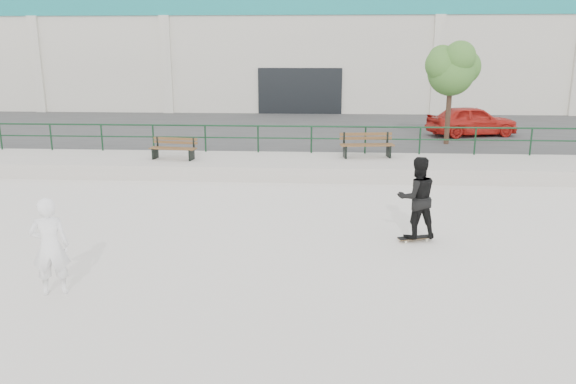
# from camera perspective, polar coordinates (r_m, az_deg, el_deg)

# --- Properties ---
(ground) EXTENTS (120.00, 120.00, 0.00)m
(ground) POSITION_cam_1_polar(r_m,az_deg,el_deg) (10.93, -4.31, -8.79)
(ground) COLOR silver
(ground) RESTS_ON ground
(ledge) EXTENTS (30.00, 3.00, 0.50)m
(ledge) POSITION_cam_1_polar(r_m,az_deg,el_deg) (19.92, -0.60, 2.64)
(ledge) COLOR #B4AFA4
(ledge) RESTS_ON ground
(parking_strip) EXTENTS (60.00, 14.00, 0.50)m
(parking_strip) POSITION_cam_1_polar(r_m,az_deg,el_deg) (28.28, 0.68, 6.13)
(parking_strip) COLOR #383838
(parking_strip) RESTS_ON ground
(railing) EXTENTS (28.00, 0.06, 1.03)m
(railing) POSITION_cam_1_polar(r_m,az_deg,el_deg) (21.02, -0.35, 6.01)
(railing) COLOR #14371F
(railing) RESTS_ON ledge
(commercial_building) EXTENTS (44.20, 16.33, 8.00)m
(commercial_building) POSITION_cam_1_polar(r_m,az_deg,el_deg) (41.97, 1.72, 14.72)
(commercial_building) COLOR silver
(commercial_building) RESTS_ON ground
(bench_left) EXTENTS (1.70, 0.71, 0.76)m
(bench_left) POSITION_cam_1_polar(r_m,az_deg,el_deg) (20.24, -11.54, 4.35)
(bench_left) COLOR #53361C
(bench_left) RESTS_ON ledge
(bench_right) EXTENTS (1.96, 0.78, 0.88)m
(bench_right) POSITION_cam_1_polar(r_m,az_deg,el_deg) (20.40, 8.00, 4.74)
(bench_right) COLOR #53361C
(bench_right) RESTS_ON ledge
(tree) EXTENTS (2.31, 2.05, 4.11)m
(tree) POSITION_cam_1_polar(r_m,az_deg,el_deg) (23.77, 16.33, 12.07)
(tree) COLOR #4B3325
(tree) RESTS_ON parking_strip
(red_car) EXTENTS (4.22, 2.49, 1.35)m
(red_car) POSITION_cam_1_polar(r_m,az_deg,el_deg) (26.56, 18.17, 6.90)
(red_car) COLOR red
(red_car) RESTS_ON parking_strip
(skateboard) EXTENTS (0.80, 0.43, 0.09)m
(skateboard) POSITION_cam_1_polar(r_m,az_deg,el_deg) (13.25, 12.73, -4.57)
(skateboard) COLOR black
(skateboard) RESTS_ON ground
(standing_skater) EXTENTS (1.04, 0.88, 1.87)m
(standing_skater) POSITION_cam_1_polar(r_m,az_deg,el_deg) (12.97, 12.96, -0.56)
(standing_skater) COLOR black
(standing_skater) RESTS_ON skateboard
(seated_skater) EXTENTS (0.75, 0.60, 1.79)m
(seated_skater) POSITION_cam_1_polar(r_m,az_deg,el_deg) (10.81, -23.03, -5.13)
(seated_skater) COLOR white
(seated_skater) RESTS_ON ground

